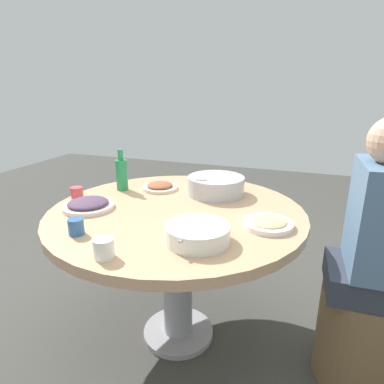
{
  "coord_description": "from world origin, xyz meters",
  "views": [
    {
      "loc": [
        0.58,
        -1.38,
        1.32
      ],
      "look_at": [
        0.08,
        -0.0,
        0.85
      ],
      "focal_mm": 30.6,
      "sensor_mm": 36.0,
      "label": 1
    }
  ],
  "objects_px": {
    "tea_cup_far": "(76,227)",
    "stool_for_diner_left": "(357,335)",
    "round_dining_table": "(177,232)",
    "dish_stirfry": "(160,187)",
    "diner_left": "(378,225)",
    "dish_noodles": "(268,223)",
    "soup_bowl": "(197,234)",
    "tea_cup_side": "(104,248)",
    "tea_cup_near": "(77,192)",
    "green_bottle": "(122,174)",
    "dish_eggplant": "(88,205)",
    "rice_bowl": "(216,185)"
  },
  "relations": [
    {
      "from": "green_bottle",
      "to": "stool_for_diner_left",
      "type": "distance_m",
      "value": 1.44
    },
    {
      "from": "dish_stirfry",
      "to": "rice_bowl",
      "type": "bearing_deg",
      "value": 4.03
    },
    {
      "from": "dish_noodles",
      "to": "tea_cup_side",
      "type": "bearing_deg",
      "value": -137.75
    },
    {
      "from": "diner_left",
      "to": "tea_cup_near",
      "type": "bearing_deg",
      "value": -178.19
    },
    {
      "from": "rice_bowl",
      "to": "diner_left",
      "type": "height_order",
      "value": "diner_left"
    },
    {
      "from": "round_dining_table",
      "to": "dish_noodles",
      "type": "distance_m",
      "value": 0.47
    },
    {
      "from": "soup_bowl",
      "to": "tea_cup_far",
      "type": "height_order",
      "value": "soup_bowl"
    },
    {
      "from": "dish_noodles",
      "to": "dish_eggplant",
      "type": "bearing_deg",
      "value": -174.9
    },
    {
      "from": "dish_stirfry",
      "to": "tea_cup_side",
      "type": "xyz_separation_m",
      "value": [
        0.15,
        -0.79,
        0.02
      ]
    },
    {
      "from": "dish_stirfry",
      "to": "green_bottle",
      "type": "bearing_deg",
      "value": -158.73
    },
    {
      "from": "stool_for_diner_left",
      "to": "diner_left",
      "type": "relative_size",
      "value": 0.61
    },
    {
      "from": "rice_bowl",
      "to": "tea_cup_near",
      "type": "bearing_deg",
      "value": -156.3
    },
    {
      "from": "rice_bowl",
      "to": "dish_eggplant",
      "type": "height_order",
      "value": "rice_bowl"
    },
    {
      "from": "round_dining_table",
      "to": "tea_cup_near",
      "type": "height_order",
      "value": "tea_cup_near"
    },
    {
      "from": "soup_bowl",
      "to": "tea_cup_near",
      "type": "height_order",
      "value": "soup_bowl"
    },
    {
      "from": "round_dining_table",
      "to": "green_bottle",
      "type": "distance_m",
      "value": 0.5
    },
    {
      "from": "dish_stirfry",
      "to": "tea_cup_near",
      "type": "relative_size",
      "value": 3.15
    },
    {
      "from": "dish_eggplant",
      "to": "dish_noodles",
      "type": "height_order",
      "value": "dish_eggplant"
    },
    {
      "from": "dish_stirfry",
      "to": "tea_cup_side",
      "type": "relative_size",
      "value": 2.76
    },
    {
      "from": "rice_bowl",
      "to": "green_bottle",
      "type": "height_order",
      "value": "green_bottle"
    },
    {
      "from": "round_dining_table",
      "to": "tea_cup_near",
      "type": "relative_size",
      "value": 19.29
    },
    {
      "from": "round_dining_table",
      "to": "dish_stirfry",
      "type": "bearing_deg",
      "value": 128.71
    },
    {
      "from": "soup_bowl",
      "to": "green_bottle",
      "type": "height_order",
      "value": "green_bottle"
    },
    {
      "from": "tea_cup_near",
      "to": "dish_noodles",
      "type": "bearing_deg",
      "value": -2.69
    },
    {
      "from": "dish_noodles",
      "to": "green_bottle",
      "type": "bearing_deg",
      "value": 163.83
    },
    {
      "from": "soup_bowl",
      "to": "tea_cup_side",
      "type": "height_order",
      "value": "tea_cup_side"
    },
    {
      "from": "round_dining_table",
      "to": "rice_bowl",
      "type": "distance_m",
      "value": 0.36
    },
    {
      "from": "round_dining_table",
      "to": "dish_eggplant",
      "type": "relative_size",
      "value": 5.04
    },
    {
      "from": "soup_bowl",
      "to": "dish_noodles",
      "type": "distance_m",
      "value": 0.34
    },
    {
      "from": "soup_bowl",
      "to": "dish_noodles",
      "type": "relative_size",
      "value": 1.29
    },
    {
      "from": "dish_eggplant",
      "to": "tea_cup_near",
      "type": "xyz_separation_m",
      "value": [
        -0.16,
        0.12,
        0.01
      ]
    },
    {
      "from": "rice_bowl",
      "to": "tea_cup_far",
      "type": "xyz_separation_m",
      "value": [
        -0.39,
        -0.69,
        -0.02
      ]
    },
    {
      "from": "dish_noodles",
      "to": "diner_left",
      "type": "xyz_separation_m",
      "value": [
        0.43,
        0.09,
        0.01
      ]
    },
    {
      "from": "tea_cup_far",
      "to": "stool_for_diner_left",
      "type": "bearing_deg",
      "value": 20.47
    },
    {
      "from": "tea_cup_side",
      "to": "stool_for_diner_left",
      "type": "bearing_deg",
      "value": 30.6
    },
    {
      "from": "dish_noodles",
      "to": "tea_cup_far",
      "type": "xyz_separation_m",
      "value": [
        -0.72,
        -0.34,
        0.02
      ]
    },
    {
      "from": "dish_stirfry",
      "to": "dish_eggplant",
      "type": "bearing_deg",
      "value": -115.97
    },
    {
      "from": "round_dining_table",
      "to": "green_bottle",
      "type": "height_order",
      "value": "green_bottle"
    },
    {
      "from": "rice_bowl",
      "to": "stool_for_diner_left",
      "type": "distance_m",
      "value": 0.99
    },
    {
      "from": "round_dining_table",
      "to": "diner_left",
      "type": "bearing_deg",
      "value": 1.87
    },
    {
      "from": "stool_for_diner_left",
      "to": "rice_bowl",
      "type": "bearing_deg",
      "value": 161.32
    },
    {
      "from": "dish_eggplant",
      "to": "tea_cup_far",
      "type": "distance_m",
      "value": 0.29
    },
    {
      "from": "dish_stirfry",
      "to": "green_bottle",
      "type": "distance_m",
      "value": 0.23
    },
    {
      "from": "tea_cup_far",
      "to": "stool_for_diner_left",
      "type": "height_order",
      "value": "tea_cup_far"
    },
    {
      "from": "soup_bowl",
      "to": "tea_cup_side",
      "type": "bearing_deg",
      "value": -139.79
    },
    {
      "from": "soup_bowl",
      "to": "tea_cup_far",
      "type": "distance_m",
      "value": 0.49
    },
    {
      "from": "dish_stirfry",
      "to": "stool_for_diner_left",
      "type": "relative_size",
      "value": 0.44
    },
    {
      "from": "stool_for_diner_left",
      "to": "diner_left",
      "type": "height_order",
      "value": "diner_left"
    },
    {
      "from": "dish_stirfry",
      "to": "tea_cup_near",
      "type": "distance_m",
      "value": 0.46
    },
    {
      "from": "soup_bowl",
      "to": "dish_stirfry",
      "type": "xyz_separation_m",
      "value": [
        -0.42,
        0.56,
        -0.02
      ]
    }
  ]
}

